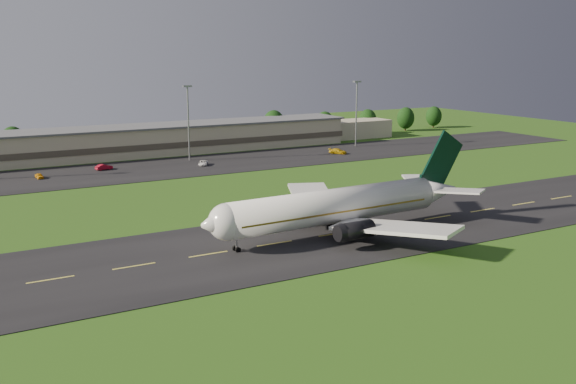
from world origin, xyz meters
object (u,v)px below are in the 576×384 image
airliner (338,206)px  service_vehicle_a (39,176)px  service_vehicle_b (104,167)px  service_vehicle_d (338,151)px  terminal (174,139)px  light_mast_east (357,106)px  light_mast_centre (188,114)px  service_vehicle_c (203,163)px

airliner → service_vehicle_a: 80.96m
service_vehicle_b → service_vehicle_d: (65.55, -6.90, 0.05)m
service_vehicle_b → service_vehicle_a: bearing=88.3°
service_vehicle_a → service_vehicle_b: (15.91, 3.97, 0.11)m
service_vehicle_b → terminal: bearing=-68.1°
light_mast_east → service_vehicle_a: 95.85m
service_vehicle_b → light_mast_east: bearing=-103.3°
light_mast_east → service_vehicle_a: bearing=-175.6°
light_mast_centre → service_vehicle_d: light_mast_centre is taller
light_mast_east → airliner: bearing=-126.6°
terminal → service_vehicle_d: 48.22m
airliner → service_vehicle_b: airliner is taller
airliner → service_vehicle_d: bearing=54.3°
light_mast_centre → service_vehicle_c: bearing=-88.0°
service_vehicle_b → airliner: bearing=178.5°
service_vehicle_a → service_vehicle_b: bearing=7.1°
service_vehicle_c → service_vehicle_d: service_vehicle_d is taller
service_vehicle_a → service_vehicle_d: size_ratio=0.67×
service_vehicle_a → light_mast_east: bearing=-2.5°
service_vehicle_c → service_vehicle_a: bearing=-155.2°
service_vehicle_d → service_vehicle_b: bearing=134.8°
terminal → light_mast_east: 56.67m
terminal → service_vehicle_d: bearing=-33.2°
airliner → service_vehicle_c: airliner is taller
light_mast_centre → service_vehicle_a: size_ratio=5.85×
service_vehicle_c → service_vehicle_d: (41.33, -0.94, 0.13)m
airliner → light_mast_centre: size_ratio=2.52×
light_mast_centre → light_mast_east: bearing=0.0°
light_mast_centre → service_vehicle_b: bearing=-172.2°
light_mast_centre → service_vehicle_b: 26.92m
service_vehicle_a → service_vehicle_c: (40.13, -1.99, 0.03)m
terminal → service_vehicle_b: 32.09m
light_mast_centre → service_vehicle_d: 44.49m
light_mast_centre → service_vehicle_c: light_mast_centre is taller
service_vehicle_a → service_vehicle_b: service_vehicle_b is taller
terminal → service_vehicle_c: 25.67m
service_vehicle_a → terminal: bearing=22.7°
light_mast_east → service_vehicle_b: (-78.91, -3.30, -11.93)m
service_vehicle_a → service_vehicle_c: bearing=-9.8°
airliner → terminal: size_ratio=0.35×
light_mast_centre → airliner: bearing=-93.2°
light_mast_east → service_vehicle_d: light_mast_east is taller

